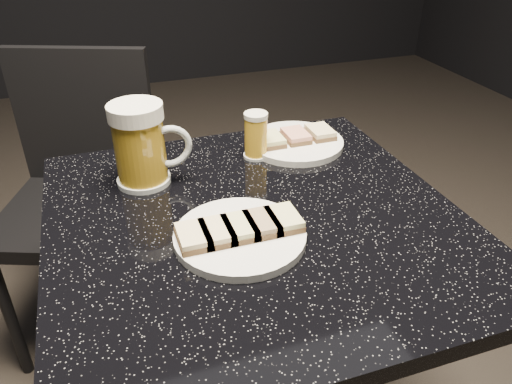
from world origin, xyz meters
TOP-DOWN VIEW (x-y plane):
  - plate_large at (-0.05, -0.05)m, footprint 0.21×0.21m
  - plate_small at (0.17, 0.24)m, footprint 0.21×0.21m
  - table at (0.00, 0.00)m, footprint 0.70×0.70m
  - beer_mug at (-0.16, 0.18)m, footprint 0.15×0.10m
  - beer_tumbler at (0.07, 0.22)m, footprint 0.05×0.05m
  - chair at (-0.31, 0.66)m, footprint 0.52×0.52m
  - canapes_on_plate_large at (-0.05, -0.05)m, footprint 0.20×0.07m
  - canapes_on_plate_small at (0.17, 0.24)m, footprint 0.17×0.07m

SIDE VIEW (x-z plane):
  - chair at x=-0.31m, z-range 0.06..0.93m
  - table at x=0.00m, z-range 0.13..0.88m
  - plate_large at x=-0.05m, z-range 0.75..0.76m
  - plate_small at x=0.17m, z-range 0.75..0.76m
  - canapes_on_plate_large at x=-0.05m, z-range 0.76..0.78m
  - canapes_on_plate_small at x=0.17m, z-range 0.76..0.78m
  - beer_tumbler at x=0.07m, z-range 0.75..0.85m
  - beer_mug at x=-0.16m, z-range 0.75..0.91m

